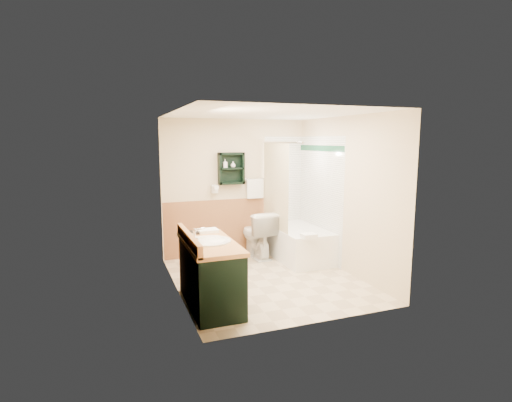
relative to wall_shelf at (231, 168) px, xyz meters
The scene contains 25 objects.
floor 2.09m from the wall_shelf, 85.93° to the right, with size 3.00×3.00×0.00m, color beige.
back_wall 0.38m from the wall_shelf, 48.99° to the left, with size 2.60×0.04×2.40m, color #FEECC7.
left_wall 1.89m from the wall_shelf, 130.97° to the right, with size 0.04×3.00×2.40m, color #FEECC7.
right_wall 2.03m from the wall_shelf, 44.70° to the right, with size 0.04×3.00×2.40m, color #FEECC7.
ceiling 1.66m from the wall_shelf, 85.93° to the right, with size 2.60×3.00×0.04m, color white.
wainscot_left 2.12m from the wall_shelf, 130.14° to the right, with size 2.98×2.98×1.00m, color #A76B43, non-canonical shape.
wainscot_back 1.06m from the wall_shelf, 38.66° to the left, with size 2.58×2.58×1.00m, color #A76B43, non-canonical shape.
mirror_frame 2.28m from the wall_shelf, 120.90° to the right, with size 1.30×1.30×1.00m, color #935D30, non-canonical shape.
mirror_glass 2.28m from the wall_shelf, 120.79° to the right, with size 1.20×1.20×0.90m, color white, non-canonical shape.
tile_right 1.61m from the wall_shelf, 25.39° to the right, with size 1.50×1.50×2.10m, color white, non-canonical shape.
tile_back 1.23m from the wall_shelf, ahead, with size 0.95×0.95×2.10m, color white, non-canonical shape.
tile_accent 1.56m from the wall_shelf, 25.55° to the right, with size 1.50×1.50×0.10m, color #14482D, non-canonical shape.
wall_shelf is the anchor object (origin of this frame).
hair_dryer 0.46m from the wall_shelf, behind, with size 0.10×0.24×0.18m, color white, non-canonical shape.
towel_bar 0.49m from the wall_shelf, ahead, with size 0.40×0.06×0.40m, color white, non-canonical shape.
curtain_rod 1.01m from the wall_shelf, 46.11° to the right, with size 0.03×0.03×1.60m, color silver.
shower_curtain 0.89m from the wall_shelf, 37.30° to the right, with size 1.05×1.05×1.70m, color beige, non-canonical shape.
vanity 2.48m from the wall_shelf, 113.98° to the right, with size 0.59×1.28×0.81m, color black.
bathtub 1.73m from the wall_shelf, 28.17° to the right, with size 0.81×1.50×0.54m, color white.
toilet 1.24m from the wall_shelf, 35.93° to the right, with size 0.46×0.82×0.81m, color white.
counter_towel 1.85m from the wall_shelf, 117.83° to the right, with size 0.26×0.21×0.04m, color white.
vanity_book 1.93m from the wall_shelf, 125.53° to the right, with size 0.15×0.02×0.20m, color black.
tub_towel 1.83m from the wall_shelf, 57.31° to the right, with size 0.22×0.18×0.07m, color white.
soap_bottle_a 0.12m from the wall_shelf, behind, with size 0.07×0.15×0.07m, color white.
soap_bottle_b 0.06m from the wall_shelf, ahead, with size 0.08×0.11×0.08m, color white.
Camera 1 is at (-2.12, -5.23, 2.04)m, focal length 28.00 mm.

